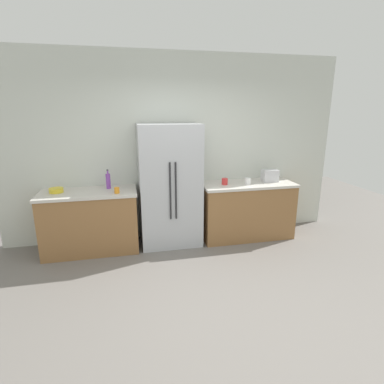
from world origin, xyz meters
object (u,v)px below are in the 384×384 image
Objects in this scene: toaster at (270,176)px; cup_a at (248,181)px; bottle_a at (108,181)px; cup_c at (117,190)px; refrigerator at (170,186)px; cup_b at (225,181)px; bowl_a at (56,190)px.

cup_a is at bearing -167.84° from toaster.
bottle_a is 2.91× the size of cup_a.
cup_a is at bearing 3.11° from cup_c.
refrigerator reaches higher than cup_a.
bowl_a is (-2.46, 0.07, -0.02)m from cup_b.
toaster is 2.97× the size of cup_c.
refrigerator is at bearing -6.50° from bottle_a.
cup_a is 1.16× the size of cup_c.
refrigerator is 21.76× the size of cup_c.
toaster is 0.88× the size of bottle_a.
toaster is (1.63, 0.00, 0.08)m from refrigerator.
bottle_a is 0.72m from bowl_a.
cup_b is (1.75, -0.14, -0.07)m from bottle_a.
toaster is 2.53m from bottle_a.
bottle_a is at bearing 5.75° from bowl_a.
cup_a is at bearing -7.84° from cup_b.
refrigerator is 7.33× the size of toaster.
refrigerator reaches higher than cup_b.
bottle_a is 1.49× the size of bowl_a.
toaster is 0.43m from cup_a.
cup_a is at bearing -4.06° from refrigerator.
bottle_a is at bearing 173.50° from refrigerator.
cup_c is (-0.77, -0.19, 0.03)m from refrigerator.
toaster reaches higher than bowl_a.
bowl_a is at bearing 178.44° from cup_b.
cup_b is (-0.78, -0.04, -0.05)m from toaster.
bottle_a is 0.33m from cup_c.
cup_b is 0.51× the size of bowl_a.
cup_b is at bearing -177.11° from toaster.
cup_c is (-1.99, -0.11, -0.01)m from cup_a.
cup_c is at bearing -165.88° from refrigerator.
cup_a is at bearing -2.37° from bowl_a.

